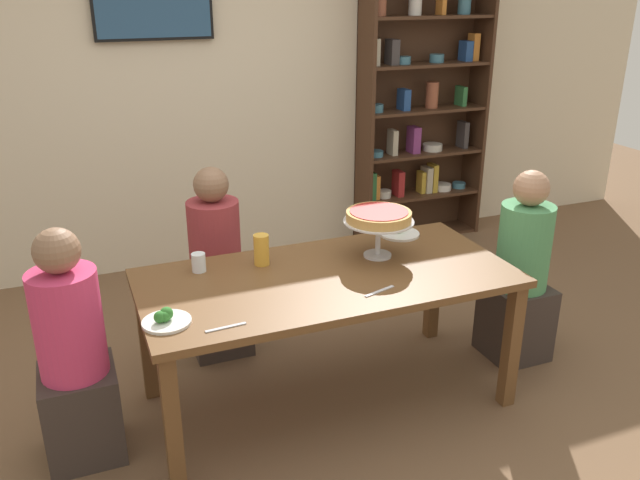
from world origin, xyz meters
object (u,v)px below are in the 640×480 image
Objects in this scene: diner_head_west at (75,364)px; water_glass_clear_near at (199,262)px; salad_plate_far_diner at (400,232)px; television at (153,6)px; deep_dish_pizza_stand at (379,218)px; beer_glass_amber_tall at (261,250)px; cutlery_fork_near at (226,327)px; diner_far_left at (217,275)px; diner_head_east at (520,280)px; dining_table at (327,289)px; bookshelf at (420,110)px; cutlery_knife_near at (380,291)px; salad_plate_near_diner at (166,319)px.

diner_head_west is 12.03× the size of water_glass_clear_near.
diner_head_west is at bearing -169.79° from salad_plate_far_diner.
water_glass_clear_near is (-1.19, -0.08, 0.03)m from salad_plate_far_diner.
deep_dish_pizza_stand is at bearing -68.72° from television.
cutlery_fork_near is at bearing -120.25° from beer_glass_amber_tall.
cutlery_fork_near is at bearing -10.81° from diner_far_left.
salad_plate_far_diner reaches higher than cutlery_fork_near.
diner_far_left is (0.03, -1.37, -1.45)m from television.
diner_far_left is 0.57m from water_glass_clear_near.
diner_head_west is at bearing -0.44° from diner_head_east.
cutlery_fork_near is at bearing 10.80° from diner_head_east.
diner_head_west reaches higher than deep_dish_pizza_stand.
water_glass_clear_near reaches higher than cutlery_fork_near.
dining_table is 11.47× the size of beer_glass_amber_tall.
bookshelf is 2.76m from cutlery_knife_near.
water_glass_clear_near is 0.53× the size of cutlery_fork_near.
salad_plate_near_diner is 0.92× the size of salad_plate_far_diner.
salad_plate_far_diner is 2.42× the size of water_glass_clear_near.
diner_head_east and diner_head_west have the same top height.
salad_plate_far_diner is (-1.07, -1.65, -0.35)m from bookshelf.
dining_table is at bearing -25.65° from water_glass_clear_near.
diner_head_east is 6.39× the size of cutlery_knife_near.
dining_table is at bearing -1.33° from diner_head_west.
salad_plate_near_diner is at bearing 145.90° from cutlery_fork_near.
bookshelf is at bearing 50.35° from dining_table.
cutlery_knife_near is at bearing -60.17° from dining_table.
diner_head_east is at bearing 65.93° from diner_far_left.
diner_far_left is 0.60m from beer_glass_amber_tall.
dining_table is at bearing 13.75° from salad_plate_near_diner.
bookshelf is 2.86m from water_glass_clear_near.
salad_plate_far_diner is (-0.62, 0.35, 0.26)m from diner_head_east.
bookshelf is 1.92× the size of diner_head_west.
bookshelf reaches higher than diner_head_west.
dining_table is at bearing -78.35° from television.
diner_head_east is 1.13m from cutlery_knife_near.
diner_head_west is at bearing -49.54° from diner_far_left.
beer_glass_amber_tall is (0.17, -1.86, -1.12)m from television.
deep_dish_pizza_stand is at bearing -11.82° from beer_glass_amber_tall.
cutlery_fork_near is (-2.28, -2.35, -0.36)m from bookshelf.
cutlery_fork_near is (-1.83, -0.35, 0.25)m from diner_head_east.
television is 2.66m from diner_head_west.
television is at bearing 95.15° from beer_glass_amber_tall.
diner_head_west is (-2.45, 0.02, 0.00)m from diner_head_east.
deep_dish_pizza_stand reaches higher than cutlery_fork_near.
diner_far_left is (-0.40, 0.73, -0.17)m from dining_table.
deep_dish_pizza_stand is at bearing 19.45° from dining_table.
dining_table is 0.84× the size of bookshelf.
deep_dish_pizza_stand reaches higher than salad_plate_near_diner.
diner_far_left is at bearing 118.79° from dining_table.
cutlery_knife_near is at bearing 29.07° from diner_far_left.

